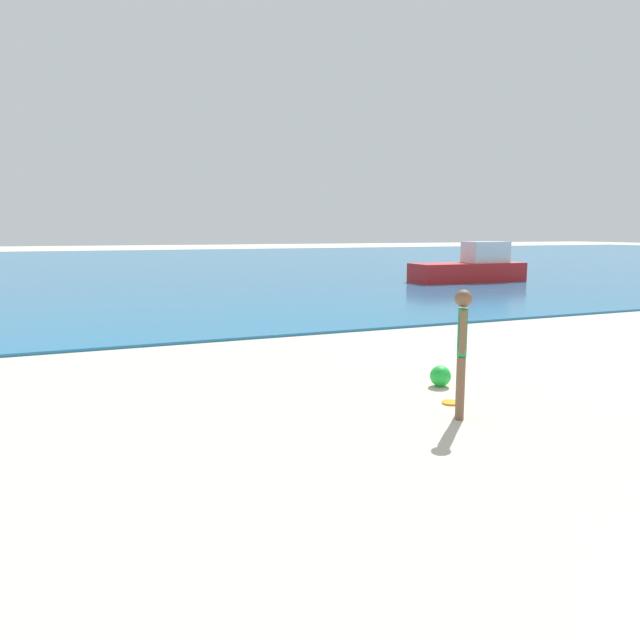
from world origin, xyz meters
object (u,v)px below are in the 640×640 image
object	(u,v)px
person_standing	(462,346)
frisbee	(451,403)
boat_near	(471,268)
beach_ball	(440,376)

from	to	relation	value
person_standing	frisbee	xyz separation A→B (m)	(0.25, 0.53, -0.87)
frisbee	boat_near	bearing A→B (deg)	52.17
person_standing	beach_ball	distance (m)	1.63
person_standing	beach_ball	xyz separation A→B (m)	(0.62, 1.32, -0.73)
person_standing	frisbee	world-z (taller)	person_standing
frisbee	boat_near	distance (m)	18.76
boat_near	frisbee	bearing A→B (deg)	53.82
frisbee	boat_near	xyz separation A→B (m)	(11.50, 14.81, 0.64)
beach_ball	frisbee	bearing A→B (deg)	-115.31
person_standing	beach_ball	bearing A→B (deg)	8.85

